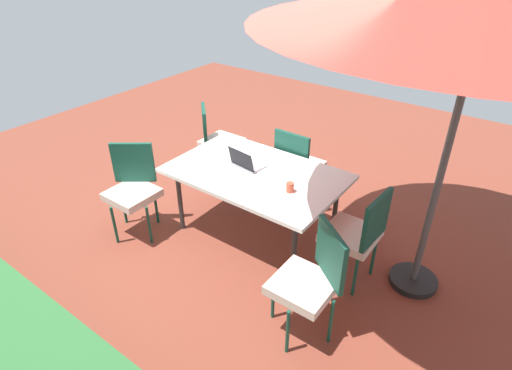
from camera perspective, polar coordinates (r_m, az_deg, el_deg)
ground_plane at (r=4.65m, az=-0.00°, el=-6.66°), size 10.00×10.00×0.02m
dining_table at (r=4.24m, az=-0.00°, el=1.17°), size 1.74×1.11×0.78m
patio_umbrella at (r=3.29m, az=28.86°, el=21.17°), size 3.13×3.13×2.65m
chair_west at (r=3.87m, az=13.63°, el=-6.22°), size 0.47×0.46×0.98m
chair_southeast at (r=5.47m, az=-5.33°, el=6.30°), size 0.59×0.59×0.98m
chair_south at (r=4.86m, az=5.68°, el=2.93°), size 0.46×0.46×0.98m
chair_northwest at (r=3.35m, az=7.46°, el=-12.41°), size 0.58×0.58×0.98m
chair_northeast at (r=4.59m, az=-16.40°, el=-0.16°), size 0.58×0.58×0.98m
laptop at (r=4.28m, az=-1.38°, el=3.03°), size 0.35×0.29×0.21m
cup at (r=3.88m, az=4.64°, el=-0.31°), size 0.07×0.07×0.09m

